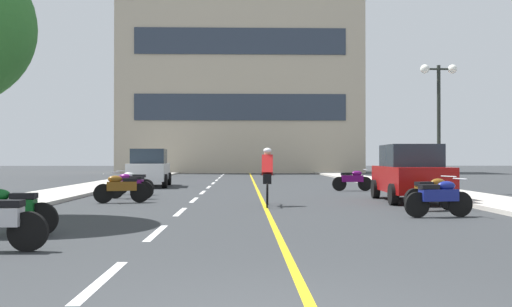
{
  "coord_description": "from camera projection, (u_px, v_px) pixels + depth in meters",
  "views": [
    {
      "loc": [
        -0.39,
        -4.38,
        1.4
      ],
      "look_at": [
        0.07,
        14.57,
        1.54
      ],
      "focal_mm": 38.91,
      "sensor_mm": 36.0,
      "label": 1
    }
  ],
  "objects": [
    {
      "name": "motorcycle_4",
      "position": [
        121.0,
        188.0,
        17.16
      ],
      "size": [
        1.68,
        0.65,
        0.92
      ],
      "color": "black",
      "rests_on": "ground"
    },
    {
      "name": "office_building",
      "position": [
        241.0,
        70.0,
        52.97
      ],
      "size": [
        22.45,
        7.24,
        19.68
      ],
      "color": "#BCAD93",
      "rests_on": "ground"
    },
    {
      "name": "motorcycle_1",
      "position": [
        9.0,
        210.0,
        9.88
      ],
      "size": [
        1.7,
        0.6,
        0.92
      ],
      "color": "black",
      "rests_on": "ground"
    },
    {
      "name": "lane_dash_9",
      "position": [
        222.0,
        176.0,
        42.31
      ],
      "size": [
        0.14,
        2.2,
        0.01
      ],
      "primitive_type": "cube",
      "color": "silver",
      "rests_on": "ground"
    },
    {
      "name": "centre_line_yellow",
      "position": [
        255.0,
        185.0,
        28.37
      ],
      "size": [
        0.12,
        66.0,
        0.01
      ],
      "primitive_type": "cube",
      "color": "gold",
      "rests_on": "ground"
    },
    {
      "name": "lane_dash_6",
      "position": [
        213.0,
        183.0,
        30.32
      ],
      "size": [
        0.14,
        2.2,
        0.01
      ],
      "primitive_type": "cube",
      "color": "silver",
      "rests_on": "ground"
    },
    {
      "name": "motorcycle_3",
      "position": [
        432.0,
        193.0,
        14.65
      ],
      "size": [
        1.64,
        0.79,
        0.92
      ],
      "color": "black",
      "rests_on": "ground"
    },
    {
      "name": "motorcycle_6",
      "position": [
        133.0,
        182.0,
        20.9
      ],
      "size": [
        1.64,
        0.79,
        0.92
      ],
      "color": "black",
      "rests_on": "ground"
    },
    {
      "name": "cyclist_rider",
      "position": [
        267.0,
        175.0,
        16.09
      ],
      "size": [
        0.42,
        1.77,
        1.71
      ],
      "color": "black",
      "rests_on": "ground"
    },
    {
      "name": "lane_dash_7",
      "position": [
        217.0,
        180.0,
        34.31
      ],
      "size": [
        0.14,
        2.2,
        0.01
      ],
      "primitive_type": "cube",
      "color": "silver",
      "rests_on": "ground"
    },
    {
      "name": "street_lamp_mid",
      "position": [
        439.0,
        98.0,
        21.85
      ],
      "size": [
        1.46,
        0.36,
        4.96
      ],
      "color": "black",
      "rests_on": "curb_right"
    },
    {
      "name": "curb_right",
      "position": [
        390.0,
        184.0,
        28.54
      ],
      "size": [
        2.4,
        72.0,
        0.12
      ],
      "primitive_type": "cube",
      "color": "#B7B2A8",
      "rests_on": "ground"
    },
    {
      "name": "lane_dash_4",
      "position": [
        203.0,
        192.0,
        22.32
      ],
      "size": [
        0.14,
        2.2,
        0.01
      ],
      "primitive_type": "cube",
      "color": "silver",
      "rests_on": "ground"
    },
    {
      "name": "lane_dash_3",
      "position": [
        194.0,
        200.0,
        18.32
      ],
      "size": [
        0.14,
        2.2,
        0.01
      ],
      "primitive_type": "cube",
      "color": "silver",
      "rests_on": "ground"
    },
    {
      "name": "motorcycle_2",
      "position": [
        439.0,
        197.0,
        13.05
      ],
      "size": [
        1.69,
        0.6,
        0.92
      ],
      "color": "black",
      "rests_on": "ground"
    },
    {
      "name": "motorcycle_5",
      "position": [
        130.0,
        185.0,
        18.88
      ],
      "size": [
        1.67,
        0.7,
        0.92
      ],
      "color": "black",
      "rests_on": "ground"
    },
    {
      "name": "curb_left",
      "position": [
        109.0,
        184.0,
        28.19
      ],
      "size": [
        2.4,
        72.0,
        0.12
      ],
      "primitive_type": "cube",
      "color": "#B7B2A8",
      "rests_on": "ground"
    },
    {
      "name": "lane_dash_5",
      "position": [
        209.0,
        187.0,
        26.32
      ],
      "size": [
        0.14,
        2.2,
        0.01
      ],
      "primitive_type": "cube",
      "color": "silver",
      "rests_on": "ground"
    },
    {
      "name": "lane_dash_0",
      "position": [
        102.0,
        280.0,
        6.32
      ],
      "size": [
        0.14,
        2.2,
        0.01
      ],
      "primitive_type": "cube",
      "color": "silver",
      "rests_on": "ground"
    },
    {
      "name": "parked_car_mid",
      "position": [
        149.0,
        168.0,
        26.77
      ],
      "size": [
        2.14,
        4.3,
        1.82
      ],
      "color": "black",
      "rests_on": "ground"
    },
    {
      "name": "lane_dash_11",
      "position": [
        225.0,
        173.0,
        50.31
      ],
      "size": [
        0.14,
        2.2,
        0.01
      ],
      "primitive_type": "cube",
      "color": "silver",
      "rests_on": "ground"
    },
    {
      "name": "lane_dash_8",
      "position": [
        219.0,
        178.0,
        38.31
      ],
      "size": [
        0.14,
        2.2,
        0.01
      ],
      "primitive_type": "cube",
      "color": "silver",
      "rests_on": "ground"
    },
    {
      "name": "lane_dash_2",
      "position": [
        180.0,
        212.0,
        14.32
      ],
      "size": [
        0.14,
        2.2,
        0.01
      ],
      "primitive_type": "cube",
      "color": "silver",
      "rests_on": "ground"
    },
    {
      "name": "lane_dash_1",
      "position": [
        156.0,
        233.0,
        10.32
      ],
      "size": [
        0.14,
        2.2,
        0.01
      ],
      "primitive_type": "cube",
      "color": "silver",
      "rests_on": "ground"
    },
    {
      "name": "lane_dash_10",
      "position": [
        223.0,
        174.0,
        46.31
      ],
      "size": [
        0.14,
        2.2,
        0.01
      ],
      "primitive_type": "cube",
      "color": "silver",
      "rests_on": "ground"
    },
    {
      "name": "parked_car_near",
      "position": [
        410.0,
        173.0,
        17.71
      ],
      "size": [
        2.09,
        4.28,
        1.82
      ],
      "color": "black",
      "rests_on": "ground"
    },
    {
      "name": "ground_plane",
      "position": [
        251.0,
        188.0,
        25.37
      ],
      "size": [
        140.0,
        140.0,
        0.0
      ],
      "primitive_type": "plane",
      "color": "#2D3033"
    },
    {
      "name": "motorcycle_7",
      "position": [
        352.0,
        180.0,
        23.37
      ],
      "size": [
        1.7,
        0.6,
        0.92
      ],
      "color": "black",
      "rests_on": "ground"
    }
  ]
}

